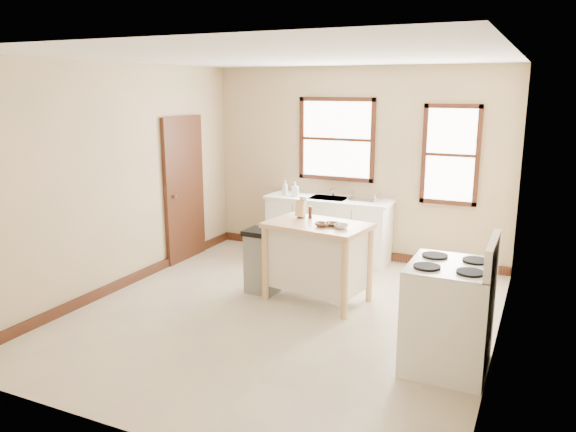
% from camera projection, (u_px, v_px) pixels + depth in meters
% --- Properties ---
extents(floor, '(5.00, 5.00, 0.00)m').
position_uv_depth(floor, '(283.00, 314.00, 6.35)').
color(floor, '#BCAC95').
rests_on(floor, ground).
extents(ceiling, '(5.00, 5.00, 0.00)m').
position_uv_depth(ceiling, '(282.00, 57.00, 5.72)').
color(ceiling, white).
rests_on(ceiling, ground).
extents(wall_back, '(4.50, 0.04, 2.80)m').
position_uv_depth(wall_back, '(356.00, 164.00, 8.24)').
color(wall_back, tan).
rests_on(wall_back, ground).
extents(wall_left, '(0.04, 5.00, 2.80)m').
position_uv_depth(wall_left, '(119.00, 178.00, 6.96)').
color(wall_left, tan).
rests_on(wall_left, ground).
extents(wall_right, '(0.04, 5.00, 2.80)m').
position_uv_depth(wall_right, '(505.00, 211.00, 5.10)').
color(wall_right, tan).
rests_on(wall_right, ground).
extents(window_main, '(1.17, 0.06, 1.22)m').
position_uv_depth(window_main, '(337.00, 139.00, 8.27)').
color(window_main, '#33160E').
rests_on(window_main, wall_back).
extents(window_side, '(0.77, 0.06, 1.37)m').
position_uv_depth(window_side, '(451.00, 155.00, 7.62)').
color(window_side, '#33160E').
rests_on(window_side, wall_back).
extents(door_left, '(0.06, 0.90, 2.10)m').
position_uv_depth(door_left, '(184.00, 189.00, 8.17)').
color(door_left, '#33160E').
rests_on(door_left, ground).
extents(baseboard_back, '(4.50, 0.04, 0.12)m').
position_uv_depth(baseboard_back, '(353.00, 252.00, 8.51)').
color(baseboard_back, '#33160E').
rests_on(baseboard_back, ground).
extents(baseboard_left, '(0.04, 5.00, 0.12)m').
position_uv_depth(baseboard_left, '(128.00, 281.00, 7.25)').
color(baseboard_left, '#33160E').
rests_on(baseboard_left, ground).
extents(sink_counter, '(1.86, 0.62, 0.92)m').
position_uv_depth(sink_counter, '(328.00, 228.00, 8.31)').
color(sink_counter, white).
rests_on(sink_counter, ground).
extents(faucet, '(0.03, 0.03, 0.22)m').
position_uv_depth(faucet, '(333.00, 188.00, 8.34)').
color(faucet, silver).
rests_on(faucet, sink_counter).
extents(soap_bottle_a, '(0.11, 0.11, 0.22)m').
position_uv_depth(soap_bottle_a, '(285.00, 188.00, 8.40)').
color(soap_bottle_a, '#B2B2B2').
rests_on(soap_bottle_a, sink_counter).
extents(soap_bottle_b, '(0.12, 0.12, 0.21)m').
position_uv_depth(soap_bottle_b, '(295.00, 189.00, 8.33)').
color(soap_bottle_b, '#B2B2B2').
rests_on(soap_bottle_b, sink_counter).
extents(dish_rack, '(0.44, 0.34, 0.11)m').
position_uv_depth(dish_rack, '(364.00, 197.00, 8.00)').
color(dish_rack, silver).
rests_on(dish_rack, sink_counter).
extents(kitchen_island, '(1.25, 0.89, 0.95)m').
position_uv_depth(kitchen_island, '(317.00, 262.00, 6.64)').
color(kitchen_island, tan).
rests_on(kitchen_island, ground).
extents(knife_block, '(0.10, 0.10, 0.20)m').
position_uv_depth(knife_block, '(301.00, 210.00, 6.80)').
color(knife_block, tan).
rests_on(knife_block, kitchen_island).
extents(pepper_grinder, '(0.06, 0.06, 0.15)m').
position_uv_depth(pepper_grinder, '(310.00, 212.00, 6.76)').
color(pepper_grinder, '#401C11').
rests_on(pepper_grinder, kitchen_island).
extents(bowl_a, '(0.17, 0.17, 0.04)m').
position_uv_depth(bowl_a, '(322.00, 225.00, 6.39)').
color(bowl_a, brown).
rests_on(bowl_a, kitchen_island).
extents(bowl_b, '(0.20, 0.20, 0.04)m').
position_uv_depth(bowl_b, '(332.00, 224.00, 6.40)').
color(bowl_b, brown).
rests_on(bowl_b, kitchen_island).
extents(bowl_c, '(0.21, 0.21, 0.05)m').
position_uv_depth(bowl_c, '(341.00, 226.00, 6.29)').
color(bowl_c, silver).
rests_on(bowl_c, kitchen_island).
extents(trash_bin, '(0.42, 0.36, 0.80)m').
position_uv_depth(trash_bin, '(262.00, 261.00, 6.94)').
color(trash_bin, gray).
rests_on(trash_bin, ground).
extents(gas_stove, '(0.78, 0.80, 1.25)m').
position_uv_depth(gas_stove, '(449.00, 302.00, 5.01)').
color(gas_stove, white).
rests_on(gas_stove, ground).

